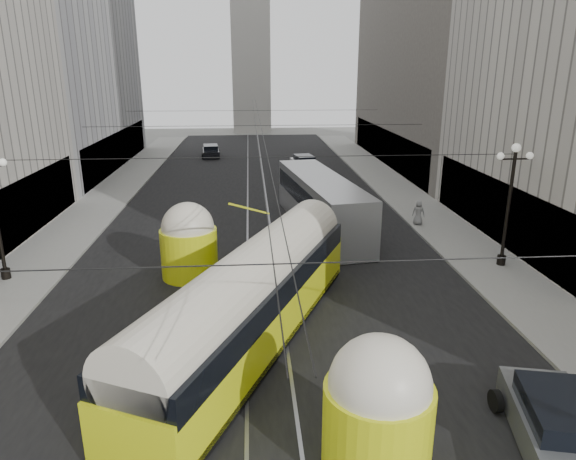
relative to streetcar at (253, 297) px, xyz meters
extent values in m
cube|color=black|center=(0.50, 21.31, -1.90)|extent=(20.00, 85.00, 0.02)
cube|color=gray|center=(-11.50, 24.81, -1.82)|extent=(4.00, 72.00, 0.15)
cube|color=gray|center=(12.50, 24.81, -1.82)|extent=(4.00, 72.00, 0.15)
cube|color=gray|center=(-0.25, 21.31, -1.90)|extent=(0.12, 85.00, 0.04)
cube|color=gray|center=(1.25, 21.31, -1.90)|extent=(0.12, 85.00, 0.04)
cube|color=black|center=(-13.55, 12.81, 0.10)|extent=(0.10, 18.00, 3.60)
cube|color=#999999|center=(-19.50, 36.81, 12.10)|extent=(12.00, 28.00, 28.00)
cube|color=black|center=(-13.55, 36.81, 0.10)|extent=(0.10, 25.20, 3.60)
cube|color=black|center=(14.55, 10.81, 0.10)|extent=(0.10, 18.00, 3.60)
cube|color=#514C47|center=(20.50, 36.81, 14.10)|extent=(12.00, 32.00, 32.00)
cube|color=black|center=(14.55, 36.81, 0.10)|extent=(0.10, 28.80, 3.60)
cube|color=#B2AFA8|center=(0.50, 68.81, 10.10)|extent=(6.00, 6.00, 24.00)
cylinder|color=black|center=(-12.10, 6.81, -1.50)|extent=(0.44, 0.44, 0.50)
sphere|color=white|center=(-11.35, 6.81, 4.00)|extent=(0.36, 0.36, 0.36)
cylinder|color=black|center=(13.10, 6.81, 1.25)|extent=(0.18, 0.18, 6.00)
cylinder|color=black|center=(13.10, 6.81, -1.50)|extent=(0.44, 0.44, 0.50)
cylinder|color=black|center=(13.10, 6.81, 3.85)|extent=(1.60, 0.08, 0.08)
sphere|color=white|center=(13.10, 6.81, 4.40)|extent=(0.44, 0.44, 0.44)
sphere|color=white|center=(12.35, 6.81, 4.00)|extent=(0.36, 0.36, 0.36)
sphere|color=white|center=(13.85, 6.81, 4.00)|extent=(0.36, 0.36, 0.36)
cylinder|color=black|center=(0.50, -7.19, 4.10)|extent=(25.00, 0.03, 0.03)
cylinder|color=black|center=(0.50, 6.81, 4.10)|extent=(25.00, 0.03, 0.03)
cylinder|color=black|center=(0.50, 20.81, 4.10)|extent=(25.00, 0.03, 0.03)
cylinder|color=black|center=(0.50, 34.81, 4.10)|extent=(25.00, 0.03, 0.03)
cylinder|color=black|center=(0.50, 24.81, 3.90)|extent=(0.03, 72.00, 0.03)
cylinder|color=black|center=(0.90, 24.81, 3.90)|extent=(0.03, 72.00, 0.03)
cube|color=#DCE914|center=(0.00, 0.00, -0.76)|extent=(8.85, 14.90, 1.83)
cube|color=black|center=(0.00, 0.00, -1.63)|extent=(8.66, 14.49, 0.32)
cube|color=black|center=(0.00, 0.00, 0.42)|extent=(8.77, 14.71, 0.92)
cylinder|color=silver|center=(0.00, 0.00, 0.75)|extent=(8.46, 14.56, 2.48)
cylinder|color=#DCE914|center=(3.11, -6.77, -0.66)|extent=(2.81, 2.81, 2.48)
sphere|color=silver|center=(3.11, -6.77, 0.64)|extent=(2.59, 2.59, 2.59)
cylinder|color=#DCE914|center=(-3.11, 6.78, -0.66)|extent=(2.81, 2.81, 2.48)
sphere|color=silver|center=(-3.11, 6.78, 0.64)|extent=(2.59, 2.59, 2.59)
cube|color=#9D9EA2|center=(4.53, 14.31, -0.17)|extent=(4.66, 13.61, 3.34)
cube|color=black|center=(4.53, 14.31, 0.38)|extent=(4.62, 13.15, 1.22)
cube|color=black|center=(4.53, 7.69, 0.22)|extent=(2.55, 0.46, 1.56)
cylinder|color=black|center=(3.14, 9.84, -1.34)|extent=(0.30, 1.11, 1.11)
cylinder|color=black|center=(5.93, 9.84, -1.34)|extent=(0.30, 1.11, 1.11)
cylinder|color=black|center=(3.14, 18.79, -1.34)|extent=(0.30, 1.11, 1.11)
cylinder|color=black|center=(5.93, 18.79, -1.34)|extent=(0.30, 1.11, 1.11)
cube|color=#56595A|center=(8.25, -6.38, -1.37)|extent=(3.07, 5.25, 0.87)
cube|color=black|center=(8.25, -6.38, -0.76)|extent=(2.34, 3.03, 0.82)
cylinder|color=black|center=(7.34, -4.71, -1.55)|extent=(0.22, 0.70, 0.70)
cylinder|color=black|center=(9.16, -4.71, -1.55)|extent=(0.22, 0.70, 0.70)
cube|color=silver|center=(5.57, 34.63, -1.40)|extent=(2.65, 4.93, 0.83)
cube|color=black|center=(5.57, 34.63, -0.81)|extent=(2.08, 2.81, 0.78)
cylinder|color=black|center=(4.70, 33.04, -1.57)|extent=(0.22, 0.67, 0.67)
cylinder|color=black|center=(6.43, 33.04, -1.57)|extent=(0.22, 0.67, 0.67)
cylinder|color=black|center=(4.70, 36.22, -1.57)|extent=(0.22, 0.67, 0.67)
cylinder|color=black|center=(6.43, 36.22, -1.57)|extent=(0.22, 0.67, 0.67)
cube|color=black|center=(-4.59, 43.33, -1.42)|extent=(2.27, 4.65, 0.80)
cube|color=black|center=(-4.59, 43.33, -0.86)|extent=(1.86, 2.62, 0.75)
cylinder|color=black|center=(-5.42, 41.80, -1.58)|extent=(0.22, 0.64, 0.64)
cylinder|color=black|center=(-3.76, 41.80, -1.58)|extent=(0.22, 0.64, 0.64)
cylinder|color=black|center=(-5.42, 44.85, -1.58)|extent=(0.22, 0.64, 0.64)
cylinder|color=black|center=(-3.76, 44.85, -1.58)|extent=(0.22, 0.64, 0.64)
imported|color=gray|center=(11.00, 14.25, -0.93)|extent=(0.93, 0.77, 1.63)
camera|label=1|loc=(0.03, -17.54, 8.16)|focal=32.00mm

